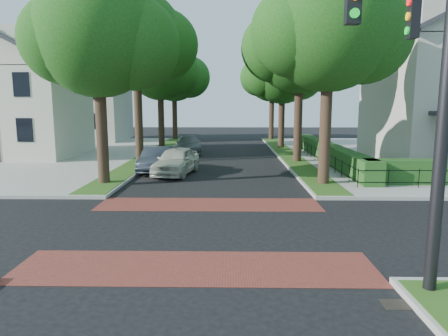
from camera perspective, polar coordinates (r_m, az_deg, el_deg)
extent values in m
plane|color=black|center=(13.29, -2.87, -8.62)|extent=(120.00, 120.00, 0.00)
cube|color=maroon|center=(16.36, -2.13, -5.21)|extent=(9.00, 2.20, 0.01)
cube|color=maroon|center=(10.29, -4.08, -13.99)|extent=(9.00, 2.20, 0.01)
cube|color=black|center=(9.29, 23.67, -17.43)|extent=(0.65, 0.45, 0.01)
cube|color=#294E16|center=(32.29, 9.02, 2.04)|extent=(1.60, 29.80, 0.02)
cube|color=#294E16|center=(32.58, -10.15, 2.07)|extent=(1.60, 29.80, 0.02)
cylinder|color=black|center=(20.18, 14.37, 8.18)|extent=(0.56, 0.56, 7.35)
sphere|color=#103D11|center=(20.51, 14.82, 19.09)|extent=(6.20, 6.20, 6.20)
sphere|color=#103D11|center=(21.18, 19.27, 17.46)|extent=(4.65, 4.65, 4.65)
sphere|color=#103D11|center=(19.97, 10.37, 18.64)|extent=(4.34, 4.34, 4.34)
sphere|color=#103D11|center=(22.11, 14.13, 19.67)|extent=(4.03, 4.03, 4.03)
cylinder|color=black|center=(28.02, 10.59, 8.82)|extent=(0.56, 0.56, 7.70)
sphere|color=#103D11|center=(28.31, 10.84, 17.08)|extent=(6.60, 6.60, 6.60)
sphere|color=#103D11|center=(28.90, 14.40, 15.99)|extent=(4.95, 4.95, 4.95)
sphere|color=#103D11|center=(27.85, 7.40, 16.68)|extent=(4.62, 4.62, 4.62)
sphere|color=#103D11|center=(30.01, 10.51, 17.59)|extent=(4.29, 4.29, 4.29)
cylinder|color=black|center=(36.93, 8.24, 8.08)|extent=(0.56, 0.56, 6.65)
sphere|color=#103D11|center=(37.05, 8.37, 13.52)|extent=(5.80, 5.80, 5.80)
sphere|color=#103D11|center=(37.55, 10.77, 12.78)|extent=(4.35, 4.35, 4.35)
sphere|color=#103D11|center=(36.67, 6.09, 13.14)|extent=(4.06, 4.06, 4.06)
sphere|color=#103D11|center=(38.54, 8.25, 14.09)|extent=(3.77, 3.77, 3.77)
cylinder|color=black|center=(45.87, 6.82, 8.49)|extent=(0.56, 0.56, 7.00)
sphere|color=#103D11|center=(45.99, 6.91, 13.10)|extent=(6.00, 6.00, 6.00)
sphere|color=#103D11|center=(46.46, 8.94, 12.52)|extent=(4.50, 4.50, 4.50)
sphere|color=#103D11|center=(45.65, 5.01, 12.79)|extent=(4.20, 4.20, 4.20)
sphere|color=#103D11|center=(47.53, 6.86, 13.58)|extent=(3.90, 3.90, 3.90)
cylinder|color=black|center=(20.65, -17.17, 7.58)|extent=(0.56, 0.56, 7.00)
sphere|color=#103D11|center=(20.91, -17.66, 17.76)|extent=(6.00, 6.00, 6.00)
sphere|color=#103D11|center=(20.70, -12.80, 16.93)|extent=(4.50, 4.50, 4.50)
sphere|color=#103D11|center=(21.19, -21.81, 16.61)|extent=(4.20, 4.20, 4.20)
sphere|color=#103D11|center=(22.38, -16.19, 18.52)|extent=(3.90, 3.90, 3.90)
cylinder|color=black|center=(28.36, -12.18, 9.13)|extent=(0.56, 0.56, 8.05)
sphere|color=#103D11|center=(28.70, -12.47, 17.65)|extent=(6.40, 6.40, 6.40)
sphere|color=#103D11|center=(28.60, -8.71, 16.97)|extent=(4.80, 4.80, 4.80)
sphere|color=#103D11|center=(28.86, -15.78, 16.87)|extent=(4.48, 4.48, 4.48)
sphere|color=#103D11|center=(30.30, -11.58, 18.16)|extent=(4.16, 4.16, 4.16)
cylinder|color=black|center=(37.19, -9.00, 8.23)|extent=(0.56, 0.56, 6.86)
sphere|color=#103D11|center=(37.32, -9.14, 13.80)|extent=(5.60, 5.60, 5.60)
sphere|color=#103D11|center=(37.35, -6.65, 13.23)|extent=(4.20, 4.20, 4.20)
sphere|color=#103D11|center=(37.37, -11.36, 13.27)|extent=(3.92, 3.92, 3.92)
sphere|color=#103D11|center=(38.73, -8.64, 14.38)|extent=(3.64, 3.64, 3.64)
cylinder|color=black|center=(46.08, -7.07, 8.58)|extent=(0.56, 0.56, 7.14)
sphere|color=#103D11|center=(46.21, -7.16, 13.26)|extent=(6.20, 6.20, 6.20)
sphere|color=#103D11|center=(46.28, -4.96, 12.79)|extent=(4.65, 4.65, 4.65)
sphere|color=#103D11|center=(46.23, -9.14, 12.84)|extent=(4.34, 4.34, 4.34)
sphere|color=#103D11|center=(47.77, -6.79, 13.73)|extent=(4.03, 4.03, 4.03)
cube|color=#163F15|center=(28.66, 14.75, 2.16)|extent=(1.00, 18.00, 1.20)
cube|color=beige|center=(34.74, -27.38, 6.99)|extent=(9.00, 8.00, 6.50)
cube|color=maroon|center=(32.40, -25.05, 16.09)|extent=(0.80, 0.80, 3.64)
cube|color=beige|center=(47.55, -19.37, 7.76)|extent=(9.00, 8.00, 6.50)
cube|color=maroon|center=(45.37, -17.13, 14.26)|extent=(0.80, 0.80, 3.64)
cylinder|color=black|center=(9.08, 29.08, 8.69)|extent=(0.26, 0.26, 8.00)
cylinder|color=#0CB226|center=(8.42, 18.17, 20.28)|extent=(0.18, 0.05, 0.18)
cube|color=black|center=(10.81, 25.46, 18.98)|extent=(0.22, 0.28, 1.00)
cylinder|color=red|center=(10.82, 24.91, 20.74)|extent=(0.05, 0.18, 0.18)
cylinder|color=orange|center=(10.76, 24.79, 19.08)|extent=(0.05, 0.18, 0.18)
cylinder|color=#0CB226|center=(10.70, 24.67, 17.40)|extent=(0.05, 0.18, 0.18)
imported|color=beige|center=(23.38, -6.85, 1.03)|extent=(2.66, 4.96, 1.60)
imported|color=#202830|center=(24.63, -9.51, 1.24)|extent=(1.73, 4.56, 1.49)
imported|color=slate|center=(33.67, -5.07, 3.37)|extent=(2.54, 5.23, 1.47)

